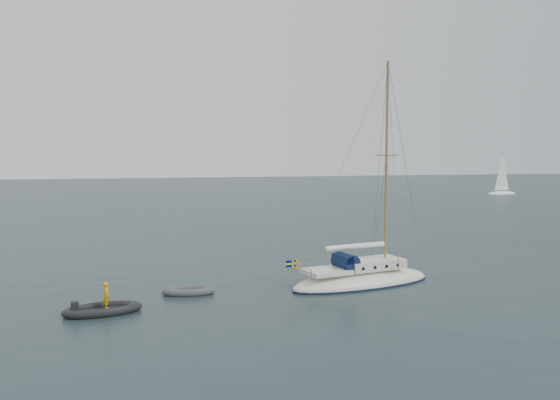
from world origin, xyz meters
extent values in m
plane|color=black|center=(0.00, 0.00, 0.00)|extent=(300.00, 300.00, 0.00)
ellipsoid|color=silver|center=(1.33, -1.99, 0.15)|extent=(8.70, 2.71, 1.45)
cube|color=silver|center=(2.00, -1.99, 1.14)|extent=(3.48, 1.84, 0.53)
cube|color=silver|center=(-0.99, -1.99, 0.99)|extent=(2.32, 1.84, 0.24)
cylinder|color=#0D1A3C|center=(0.22, -1.99, 1.41)|extent=(0.93, 1.60, 0.93)
cube|color=#0D1A3C|center=(0.02, -1.99, 1.60)|extent=(0.44, 1.60, 0.39)
cylinder|color=olive|center=(2.87, -1.99, 6.67)|extent=(0.15, 0.15, 11.60)
cylinder|color=olive|center=(2.87, -1.99, 7.25)|extent=(0.05, 2.13, 0.05)
cylinder|color=olive|center=(0.84, -1.99, 2.18)|extent=(4.06, 0.10, 0.10)
cylinder|color=white|center=(0.84, -1.99, 2.22)|extent=(3.78, 0.27, 0.27)
cylinder|color=gray|center=(-2.54, -1.99, 1.40)|extent=(0.04, 2.13, 0.04)
torus|color=orange|center=(-2.59, -1.41, 1.40)|extent=(0.52, 0.10, 0.52)
cylinder|color=olive|center=(-2.88, -1.99, 1.31)|extent=(0.03, 0.03, 0.87)
cube|color=#00105F|center=(-3.17, -1.99, 1.60)|extent=(0.58, 0.02, 0.37)
cube|color=yellow|center=(-3.17, -1.99, 1.60)|extent=(0.60, 0.03, 0.09)
cube|color=yellow|center=(-3.06, -1.99, 1.60)|extent=(0.09, 0.03, 0.39)
cylinder|color=black|center=(0.75, -1.07, 1.14)|extent=(0.17, 0.06, 0.17)
cylinder|color=black|center=(0.75, -2.92, 1.14)|extent=(0.17, 0.06, 0.17)
cylinder|color=black|center=(1.52, -1.07, 1.14)|extent=(0.17, 0.06, 0.17)
cylinder|color=black|center=(1.52, -2.92, 1.14)|extent=(0.17, 0.06, 0.17)
cylinder|color=black|center=(2.29, -1.07, 1.14)|extent=(0.17, 0.06, 0.17)
cylinder|color=black|center=(2.29, -2.92, 1.14)|extent=(0.17, 0.06, 0.17)
cylinder|color=black|center=(3.07, -1.07, 1.14)|extent=(0.17, 0.06, 0.17)
cylinder|color=black|center=(3.07, -2.92, 1.14)|extent=(0.17, 0.06, 0.17)
cube|color=#4B4A50|center=(-8.26, -1.49, 0.12)|extent=(1.66, 0.68, 0.10)
cube|color=black|center=(-12.43, -3.96, 0.13)|extent=(2.22, 0.92, 0.11)
cube|color=black|center=(-13.63, -3.96, 0.42)|extent=(0.32, 0.32, 0.55)
imported|color=#E1A802|center=(-12.25, -3.96, 0.81)|extent=(0.38, 0.51, 1.29)
ellipsoid|color=white|center=(56.05, 57.21, 0.05)|extent=(6.26, 2.09, 1.04)
cylinder|color=gray|center=(56.05, 57.21, 4.17)|extent=(0.10, 0.10, 7.30)
cone|color=white|center=(56.00, 57.21, 4.17)|extent=(3.34, 3.34, 6.78)
camera|label=1|loc=(-11.14, -29.72, 7.24)|focal=35.00mm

